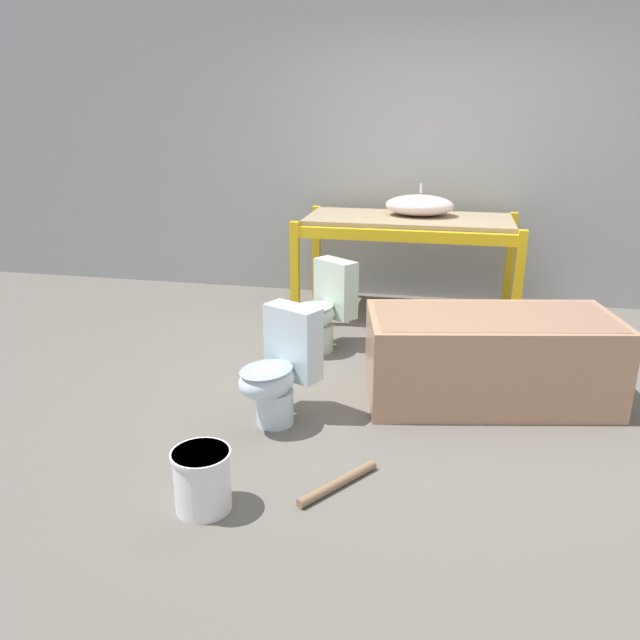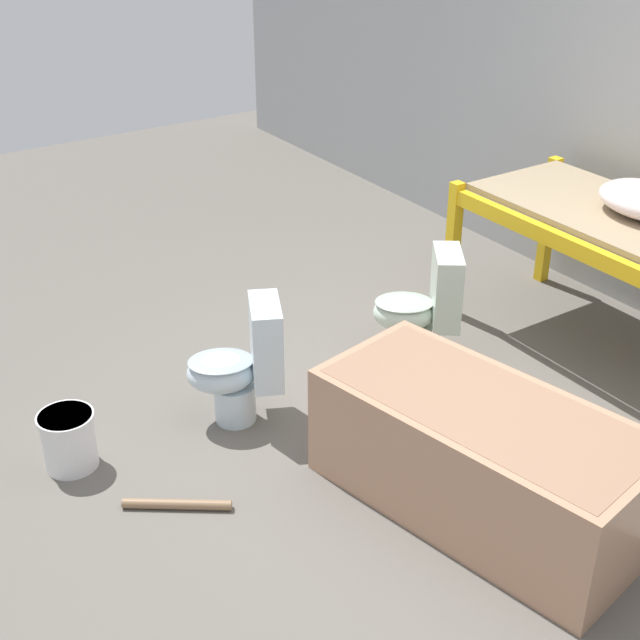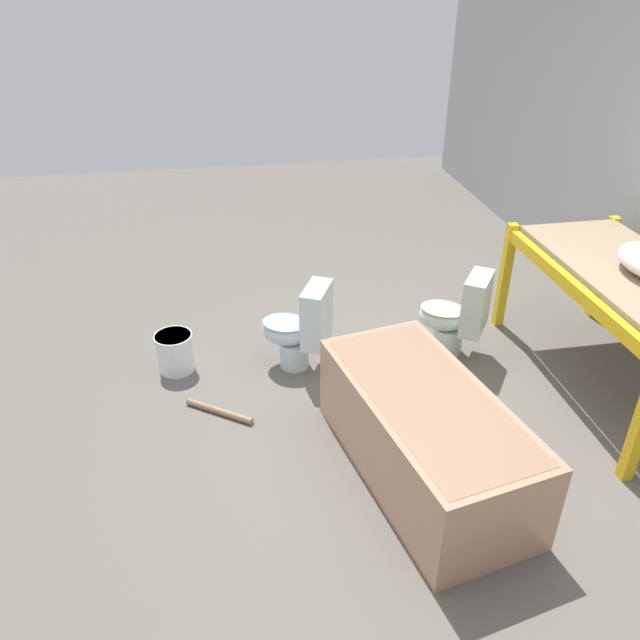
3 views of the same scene
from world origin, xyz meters
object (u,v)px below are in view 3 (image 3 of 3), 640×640
object	(u,v)px
toilet_far	(457,315)
bucket_white	(175,352)
toilet_near	(299,328)
bathtub_main	(425,429)

from	to	relation	value
toilet_far	bucket_white	xyz separation A→B (m)	(-0.14, -2.07, -0.17)
toilet_near	bucket_white	xyz separation A→B (m)	(-0.12, -0.89, -0.17)
bathtub_main	toilet_far	world-z (taller)	toilet_far
toilet_near	toilet_far	xyz separation A→B (m)	(0.02, 1.17, 0.00)
bucket_white	toilet_far	bearing A→B (deg)	86.25
bathtub_main	toilet_near	distance (m)	1.31
bathtub_main	toilet_near	world-z (taller)	toilet_near
bathtub_main	bucket_white	world-z (taller)	bathtub_main
bucket_white	bathtub_main	bearing A→B (deg)	47.39
toilet_near	toilet_far	world-z (taller)	same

